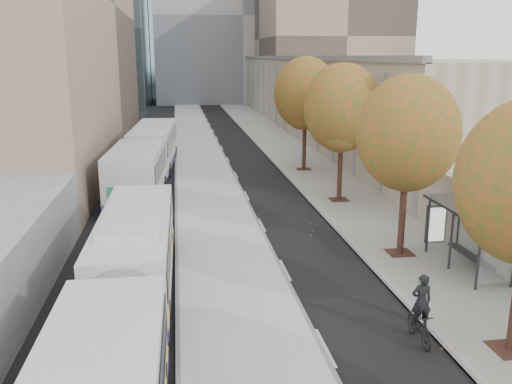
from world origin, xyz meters
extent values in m
cube|color=#AFAFAF|center=(-3.88, 35.00, 0.07)|extent=(4.25, 150.00, 0.15)
cube|color=gray|center=(4.12, 35.00, 0.04)|extent=(4.75, 150.00, 0.08)
cube|color=gray|center=(15.50, 64.00, 4.00)|extent=(18.00, 92.00, 8.00)
cube|color=#A29A94|center=(6.00, 96.00, 15.00)|extent=(30.00, 18.00, 30.00)
cube|color=#383A3F|center=(5.50, 11.00, 2.56)|extent=(1.90, 4.40, 0.10)
cylinder|color=#383A3F|center=(4.80, 9.00, 1.28)|extent=(0.10, 0.10, 2.40)
cube|color=silver|center=(6.22, 11.00, 1.33)|extent=(0.04, 4.00, 2.10)
cylinder|color=black|center=(3.60, 13.00, 1.70)|extent=(0.28, 0.28, 3.24)
sphere|color=#235E1C|center=(3.60, 13.00, 5.26)|extent=(4.20, 4.20, 4.20)
cylinder|color=black|center=(3.60, 22.00, 1.77)|extent=(0.28, 0.28, 3.38)
sphere|color=#235E1C|center=(3.60, 22.00, 5.48)|extent=(4.40, 4.40, 4.40)
cylinder|color=black|center=(3.60, 31.00, 1.83)|extent=(0.28, 0.28, 3.51)
sphere|color=#235E1C|center=(3.60, 31.00, 5.70)|extent=(4.60, 4.60, 4.60)
cube|color=#BABCC1|center=(-7.39, 7.30, 1.41)|extent=(2.64, 16.91, 2.81)
cube|color=black|center=(-7.39, 7.30, 1.92)|extent=(2.69, 16.24, 0.98)
cube|color=#BABCC1|center=(-7.76, 29.28, 1.60)|extent=(3.94, 19.35, 3.20)
cube|color=black|center=(-7.76, 29.28, 2.19)|extent=(3.95, 18.58, 1.11)
cube|color=#228062|center=(-7.76, 19.70, 1.23)|extent=(2.03, 0.18, 1.24)
imported|color=black|center=(1.21, 5.93, 0.51)|extent=(0.51, 1.70, 1.02)
imported|color=black|center=(1.21, 5.93, 1.31)|extent=(0.63, 0.42, 1.71)
sphere|color=#2C772C|center=(1.21, 5.93, 1.95)|extent=(0.26, 0.26, 0.26)
imported|color=silver|center=(-7.48, 40.12, 0.59)|extent=(1.96, 3.62, 1.17)
camera|label=1|loc=(-5.74, -7.86, 8.33)|focal=38.00mm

